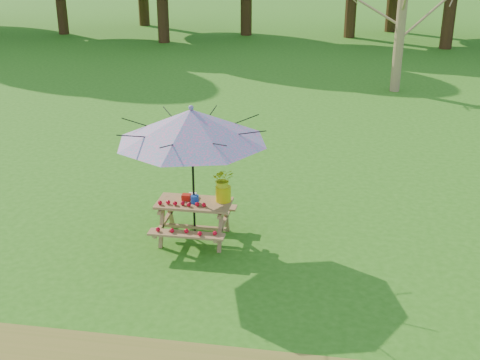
# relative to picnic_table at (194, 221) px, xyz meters

# --- Properties ---
(ground) EXTENTS (120.00, 120.00, 0.00)m
(ground) POSITION_rel_picnic_table_xyz_m (-2.19, -0.50, -0.33)
(ground) COLOR #296B14
(ground) RESTS_ON ground
(picnic_table) EXTENTS (1.20, 1.32, 0.67)m
(picnic_table) POSITION_rel_picnic_table_xyz_m (0.00, 0.00, 0.00)
(picnic_table) COLOR #946442
(picnic_table) RESTS_ON ground
(patio_umbrella) EXTENTS (2.69, 2.69, 2.27)m
(patio_umbrella) POSITION_rel_picnic_table_xyz_m (0.00, 0.00, 1.62)
(patio_umbrella) COLOR black
(patio_umbrella) RESTS_ON ground
(produce_bins) EXTENTS (0.30, 0.34, 0.13)m
(produce_bins) POSITION_rel_picnic_table_xyz_m (-0.05, 0.04, 0.40)
(produce_bins) COLOR red
(produce_bins) RESTS_ON picnic_table
(tomatoes_row) EXTENTS (0.77, 0.13, 0.07)m
(tomatoes_row) POSITION_rel_picnic_table_xyz_m (-0.15, -0.18, 0.38)
(tomatoes_row) COLOR red
(tomatoes_row) RESTS_ON picnic_table
(flower_bucket) EXTENTS (0.41, 0.39, 0.56)m
(flower_bucket) POSITION_rel_picnic_table_xyz_m (0.46, 0.12, 0.64)
(flower_bucket) COLOR yellow
(flower_bucket) RESTS_ON picnic_table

